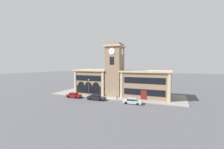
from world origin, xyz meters
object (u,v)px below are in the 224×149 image
Objects in this scene: parked_car_near at (74,95)px; parked_car_far at (132,101)px; fire_hydrant at (99,97)px; street_lamp at (89,85)px; bollard at (117,98)px; parked_car_mid at (96,97)px.

parked_car_near is 0.93× the size of parked_car_far.
street_lamp is at bearing 178.36° from fire_hydrant.
fire_hydrant is at bearing -1.64° from street_lamp.
parked_car_far is 4.18× the size of bollard.
parked_car_far is at bearing -10.03° from fire_hydrant.
parked_car_mid is at bearing -28.46° from street_lamp.
parked_car_mid reaches higher than bollard.
fire_hydrant is at bearing 167.50° from parked_car_far.
parked_car_far is 5.10× the size of fire_hydrant.
parked_car_mid is at bearing 177.53° from parked_car_far.
parked_car_far reaches higher than fire_hydrant.
fire_hydrant is at bearing -177.86° from bollard.
parked_car_far is 9.98m from fire_hydrant.
street_lamp reaches higher than parked_car_near.
bollard is (8.47, 0.10, -2.84)m from street_lamp.
parked_car_near is 0.85× the size of parked_car_mid.
bollard is at bearing 6.59° from parked_car_near.
parked_car_mid is at bearing -2.47° from parked_car_near.
bollard is 5.24m from fire_hydrant.
bollard is at bearing 0.70° from street_lamp.
parked_car_near reaches higher than parked_car_mid.
fire_hydrant is at bearing 92.39° from parked_car_mid.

